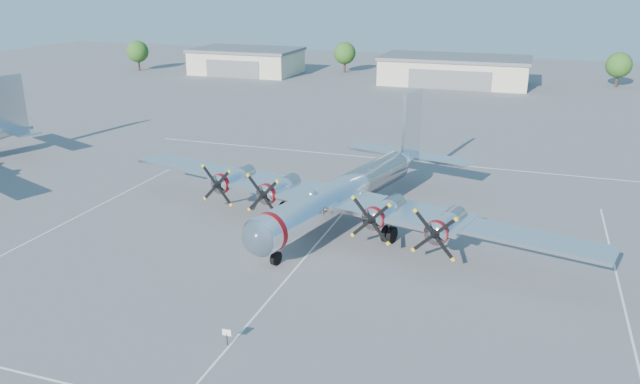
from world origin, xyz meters
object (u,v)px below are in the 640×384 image
(main_bomber_b29, at_px, (346,222))
(info_placard, at_px, (227,334))
(tree_east, at_px, (619,65))
(tree_west, at_px, (345,53))
(hangar_west, at_px, (247,61))
(tree_far_west, at_px, (138,52))
(hangar_center, at_px, (455,70))

(main_bomber_b29, bearing_deg, info_placard, -78.71)
(info_placard, bearing_deg, tree_east, 71.36)
(tree_west, bearing_deg, tree_east, -2.08)
(hangar_west, height_order, tree_far_west, tree_far_west)
(tree_west, bearing_deg, info_placard, -76.81)
(hangar_center, relative_size, tree_west, 4.31)
(hangar_west, bearing_deg, info_placard, -65.41)
(hangar_west, xyz_separation_m, tree_far_west, (-25.00, -3.96, 1.51))
(hangar_west, bearing_deg, tree_east, 4.60)
(tree_east, bearing_deg, main_bomber_b29, -109.21)
(tree_far_west, distance_m, info_placard, 117.21)
(tree_far_west, height_order, main_bomber_b29, tree_far_west)
(hangar_center, distance_m, main_bomber_b29, 77.56)
(tree_west, xyz_separation_m, tree_east, (55.00, -2.00, 0.00))
(hangar_center, distance_m, info_placard, 98.04)
(hangar_center, distance_m, tree_west, 26.30)
(info_placard, bearing_deg, hangar_center, 87.43)
(hangar_center, bearing_deg, tree_east, 11.38)
(tree_west, bearing_deg, main_bomber_b29, -73.17)
(tree_west, xyz_separation_m, main_bomber_b29, (25.88, -85.55, -4.22))
(hangar_west, xyz_separation_m, info_placard, (44.85, -98.02, -1.98))
(hangar_west, xyz_separation_m, tree_west, (20.00, 8.04, 1.51))
(tree_east, xyz_separation_m, main_bomber_b29, (-29.12, -83.55, -4.22))
(tree_east, relative_size, info_placard, 6.35)
(main_bomber_b29, distance_m, info_placard, 20.55)
(hangar_west, relative_size, tree_east, 3.40)
(hangar_west, distance_m, hangar_center, 45.00)
(info_placard, bearing_deg, hangar_west, 112.10)
(tree_east, distance_m, info_placard, 108.40)
(tree_far_west, xyz_separation_m, tree_west, (45.00, 12.00, 0.00))
(hangar_west, bearing_deg, hangar_center, -0.00)
(tree_east, distance_m, main_bomber_b29, 88.58)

